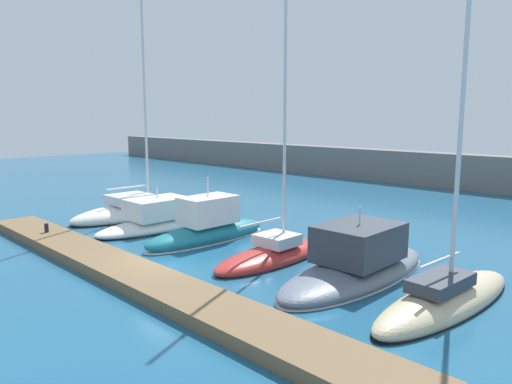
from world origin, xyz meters
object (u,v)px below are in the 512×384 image
at_px(sailboat_red_fourth, 273,253).
at_px(motorboat_teal_third, 208,227).
at_px(motorboat_white_second, 163,220).
at_px(sailboat_sand_sixth, 446,297).
at_px(sailboat_ivory_nearest, 137,210).
at_px(motorboat_slate_fifth, 358,263).
at_px(dock_bollard, 47,228).

bearing_deg(sailboat_red_fourth, motorboat_teal_third, 86.34).
xyz_separation_m(motorboat_white_second, sailboat_sand_sixth, (16.08, 0.14, -0.12)).
xyz_separation_m(sailboat_ivory_nearest, sailboat_sand_sixth, (19.82, -0.43, -0.06)).
height_order(motorboat_white_second, sailboat_red_fourth, sailboat_red_fourth).
relative_size(sailboat_ivory_nearest, motorboat_slate_fifth, 1.95).
xyz_separation_m(sailboat_red_fourth, dock_bollard, (-10.22, -5.66, 0.33)).
height_order(sailboat_ivory_nearest, motorboat_teal_third, sailboat_ivory_nearest).
distance_m(sailboat_sand_sixth, dock_bollard, 18.69).
distance_m(motorboat_slate_fifth, dock_bollard, 15.41).
relative_size(motorboat_white_second, motorboat_slate_fifth, 0.93).
height_order(sailboat_ivory_nearest, dock_bollard, sailboat_ivory_nearest).
relative_size(sailboat_red_fourth, motorboat_slate_fifth, 1.57).
height_order(motorboat_teal_third, motorboat_slate_fifth, motorboat_teal_third).
xyz_separation_m(motorboat_teal_third, sailboat_sand_sixth, (12.13, 0.10, -0.34)).
distance_m(motorboat_white_second, sailboat_red_fourth, 8.57).
distance_m(motorboat_white_second, sailboat_sand_sixth, 16.08).
relative_size(sailboat_ivory_nearest, motorboat_teal_third, 2.38).
distance_m(motorboat_teal_third, motorboat_slate_fifth, 8.47).
bearing_deg(motorboat_slate_fifth, sailboat_ivory_nearest, 88.67).
height_order(motorboat_teal_third, sailboat_red_fourth, sailboat_red_fourth).
relative_size(motorboat_slate_fifth, dock_bollard, 20.32).
height_order(sailboat_sand_sixth, dock_bollard, sailboat_sand_sixth).
distance_m(motorboat_teal_third, dock_bollard, 8.07).
xyz_separation_m(motorboat_white_second, dock_bollard, (-1.65, -5.78, 0.21)).
relative_size(motorboat_white_second, motorboat_teal_third, 1.14).
relative_size(motorboat_white_second, dock_bollard, 18.98).
bearing_deg(sailboat_sand_sixth, motorboat_teal_third, 93.73).
bearing_deg(sailboat_red_fourth, sailboat_ivory_nearest, 85.13).
xyz_separation_m(motorboat_white_second, motorboat_slate_fifth, (12.40, 0.56, 0.11)).
xyz_separation_m(motorboat_white_second, sailboat_red_fourth, (8.57, -0.12, -0.11)).
bearing_deg(sailboat_sand_sixth, motorboat_white_second, 93.76).
relative_size(motorboat_teal_third, motorboat_slate_fifth, 0.82).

